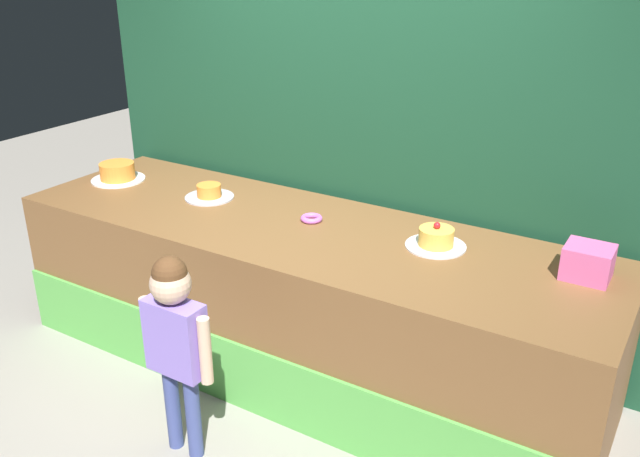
% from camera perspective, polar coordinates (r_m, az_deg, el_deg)
% --- Properties ---
extents(ground_plane, '(12.00, 12.00, 0.00)m').
position_cam_1_polar(ground_plane, '(3.83, -5.79, -15.03)').
color(ground_plane, gray).
extents(stage_platform, '(3.47, 1.05, 0.90)m').
position_cam_1_polar(stage_platform, '(3.92, -1.56, -5.99)').
color(stage_platform, brown).
rests_on(stage_platform, ground_plane).
extents(curtain_backdrop, '(3.78, 0.08, 2.99)m').
position_cam_1_polar(curtain_backdrop, '(4.05, 3.13, 10.80)').
color(curtain_backdrop, '#19472D').
rests_on(curtain_backdrop, ground_plane).
extents(child_figure, '(0.41, 0.19, 1.07)m').
position_cam_1_polar(child_figure, '(3.23, -12.17, -8.49)').
color(child_figure, '#3F4C8C').
rests_on(child_figure, ground_plane).
extents(pink_box, '(0.22, 0.20, 0.16)m').
position_cam_1_polar(pink_box, '(3.38, 21.74, -2.66)').
color(pink_box, '#E05FA2').
rests_on(pink_box, stage_platform).
extents(donut, '(0.12, 0.12, 0.03)m').
position_cam_1_polar(donut, '(3.81, -0.73, 0.86)').
color(donut, '#CC66D8').
rests_on(donut, stage_platform).
extents(cake_left, '(0.35, 0.35, 0.12)m').
position_cam_1_polar(cake_left, '(4.66, -16.78, 4.57)').
color(cake_left, white).
rests_on(cake_left, stage_platform).
extents(cake_center, '(0.30, 0.30, 0.09)m').
position_cam_1_polar(cake_center, '(4.20, -9.37, 3.00)').
color(cake_center, silver).
rests_on(cake_center, stage_platform).
extents(cake_right, '(0.32, 0.32, 0.14)m').
position_cam_1_polar(cake_right, '(3.52, 9.81, -0.88)').
color(cake_right, silver).
rests_on(cake_right, stage_platform).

